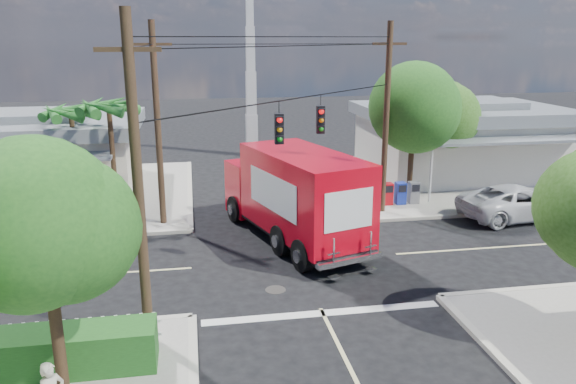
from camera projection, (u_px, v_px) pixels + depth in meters
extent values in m
plane|color=black|center=(297.00, 261.00, 21.52)|extent=(120.00, 120.00, 0.00)
cube|color=gray|center=(442.00, 179.00, 33.77)|extent=(14.00, 14.00, 0.14)
cube|color=#B4AFA0|center=(329.00, 184.00, 32.61)|extent=(0.25, 14.00, 0.14)
cube|color=#B4AFA0|center=(505.00, 213.00, 27.12)|extent=(14.00, 0.25, 0.14)
cube|color=gray|center=(58.00, 196.00, 30.13)|extent=(14.00, 14.00, 0.14)
cube|color=#B4AFA0|center=(190.00, 190.00, 31.28)|extent=(0.25, 14.00, 0.14)
cube|color=#B4AFA0|center=(21.00, 240.00, 23.48)|extent=(14.00, 0.25, 0.14)
cube|color=beige|center=(263.00, 192.00, 31.02)|extent=(0.12, 12.00, 0.01)
cube|color=beige|center=(534.00, 245.00, 23.18)|extent=(12.00, 0.12, 0.01)
cube|color=beige|center=(20.00, 279.00, 19.86)|extent=(12.00, 0.12, 0.01)
cube|color=silver|center=(323.00, 313.00, 17.44)|extent=(7.50, 0.40, 0.01)
cube|color=silver|center=(460.00, 146.00, 34.50)|extent=(11.00, 8.00, 3.40)
cube|color=gray|center=(463.00, 112.00, 33.95)|extent=(11.80, 8.80, 0.70)
cube|color=gray|center=(463.00, 104.00, 33.82)|extent=(6.05, 4.40, 0.50)
cube|color=gray|center=(505.00, 140.00, 29.52)|extent=(9.90, 1.80, 0.15)
cylinder|color=silver|center=(431.00, 174.00, 28.42)|extent=(0.12, 0.12, 2.90)
cube|color=beige|center=(41.00, 160.00, 30.94)|extent=(10.00, 8.00, 3.20)
cube|color=gray|center=(37.00, 125.00, 30.42)|extent=(10.80, 8.80, 0.70)
cube|color=gray|center=(36.00, 116.00, 30.29)|extent=(5.50, 4.40, 0.50)
cube|color=gray|center=(13.00, 159.00, 25.99)|extent=(9.00, 1.80, 0.15)
cylinder|color=silver|center=(102.00, 188.00, 26.26)|extent=(0.12, 0.12, 2.70)
cube|color=silver|center=(252.00, 135.00, 40.19)|extent=(0.80, 0.80, 3.00)
cube|color=silver|center=(251.00, 93.00, 39.39)|extent=(0.70, 0.70, 3.00)
cube|color=silver|center=(250.00, 49.00, 38.60)|extent=(0.60, 0.60, 3.00)
cube|color=silver|center=(249.00, 3.00, 37.80)|extent=(0.50, 0.50, 3.00)
cylinder|color=#422D1C|center=(56.00, 325.00, 12.71)|extent=(0.28, 0.28, 3.71)
sphere|color=#21551C|center=(44.00, 228.00, 12.09)|extent=(3.71, 3.71, 3.71)
sphere|color=#21551C|center=(26.00, 216.00, 12.15)|extent=(3.02, 3.02, 3.02)
sphere|color=#21551C|center=(59.00, 237.00, 11.89)|extent=(3.25, 3.25, 3.25)
cylinder|color=#422D1C|center=(411.00, 161.00, 28.59)|extent=(0.28, 0.28, 4.10)
sphere|color=#21551C|center=(414.00, 111.00, 27.91)|extent=(4.10, 4.10, 4.10)
sphere|color=#21551C|center=(405.00, 105.00, 27.96)|extent=(3.33, 3.33, 3.33)
sphere|color=#21551C|center=(423.00, 114.00, 27.71)|extent=(3.58, 3.58, 3.58)
cylinder|color=#422D1C|center=(440.00, 156.00, 31.18)|extent=(0.28, 0.28, 3.58)
sphere|color=#2C5615|center=(443.00, 115.00, 30.58)|extent=(3.58, 3.58, 3.58)
sphere|color=#2C5615|center=(435.00, 111.00, 30.64)|extent=(2.91, 2.91, 2.91)
sphere|color=#2C5615|center=(451.00, 118.00, 30.38)|extent=(3.14, 3.14, 3.14)
cylinder|color=#422D1C|center=(113.00, 160.00, 26.70)|extent=(0.24, 0.24, 5.00)
cone|color=#276F26|center=(129.00, 105.00, 26.15)|extent=(0.50, 2.06, 0.98)
cone|color=#276F26|center=(123.00, 103.00, 26.76)|extent=(1.92, 1.68, 0.98)
cone|color=#276F26|center=(107.00, 103.00, 26.80)|extent=(2.12, 0.95, 0.98)
cone|color=#276F26|center=(92.00, 105.00, 26.24)|extent=(1.34, 2.07, 0.98)
cone|color=#276F26|center=(89.00, 107.00, 25.50)|extent=(1.34, 2.07, 0.98)
cone|color=#276F26|center=(101.00, 108.00, 25.14)|extent=(2.12, 0.95, 0.98)
cone|color=#276F26|center=(119.00, 107.00, 25.43)|extent=(1.92, 1.68, 0.98)
cylinder|color=#422D1C|center=(76.00, 159.00, 27.84)|extent=(0.24, 0.24, 4.60)
cone|color=#276F26|center=(90.00, 110.00, 27.35)|extent=(0.50, 2.06, 0.98)
cone|color=#276F26|center=(85.00, 109.00, 27.96)|extent=(1.92, 1.68, 0.98)
cone|color=#276F26|center=(70.00, 109.00, 28.00)|extent=(2.12, 0.95, 0.98)
cone|color=#276F26|center=(55.00, 110.00, 27.44)|extent=(1.34, 2.07, 0.98)
cone|color=#276F26|center=(51.00, 112.00, 26.70)|extent=(1.34, 2.07, 0.98)
cone|color=#276F26|center=(62.00, 113.00, 26.34)|extent=(2.12, 0.95, 0.98)
cone|color=#276F26|center=(80.00, 112.00, 26.63)|extent=(1.92, 1.68, 0.98)
cylinder|color=#473321|center=(138.00, 189.00, 14.52)|extent=(0.28, 0.28, 9.00)
cube|color=#473321|center=(128.00, 49.00, 13.59)|extent=(1.60, 0.12, 0.12)
cylinder|color=#473321|center=(386.00, 121.00, 26.12)|extent=(0.28, 0.28, 9.00)
cube|color=#473321|center=(390.00, 44.00, 25.19)|extent=(1.60, 0.12, 0.12)
cylinder|color=#473321|center=(158.00, 127.00, 24.40)|extent=(0.28, 0.28, 9.00)
cube|color=#473321|center=(153.00, 44.00, 23.47)|extent=(1.60, 0.12, 0.12)
cylinder|color=black|center=(298.00, 98.00, 19.87)|extent=(10.43, 10.43, 0.04)
cube|color=black|center=(279.00, 129.00, 19.23)|extent=(0.30, 0.24, 1.05)
sphere|color=red|center=(280.00, 120.00, 19.01)|extent=(0.20, 0.20, 0.20)
cube|color=black|center=(320.00, 120.00, 21.35)|extent=(0.30, 0.24, 1.05)
sphere|color=red|center=(321.00, 112.00, 21.13)|extent=(0.20, 0.20, 0.20)
cube|color=silver|center=(46.00, 344.00, 14.78)|extent=(5.94, 0.05, 0.08)
cube|color=silver|center=(45.00, 330.00, 14.68)|extent=(5.94, 0.05, 0.08)
cube|color=silver|center=(155.00, 329.00, 15.21)|extent=(0.09, 0.06, 1.00)
cube|color=#1D4B19|center=(29.00, 354.00, 13.94)|extent=(6.20, 1.20, 1.10)
cube|color=#B40B14|center=(387.00, 194.00, 28.19)|extent=(0.50, 0.50, 1.10)
cube|color=#192C9B|center=(400.00, 193.00, 28.30)|extent=(0.50, 0.50, 1.10)
cube|color=slate|center=(414.00, 192.00, 28.42)|extent=(0.50, 0.50, 1.10)
cube|color=black|center=(292.00, 225.00, 23.75)|extent=(5.05, 9.03, 0.28)
cube|color=red|center=(259.00, 186.00, 26.41)|extent=(3.11, 2.61, 2.44)
cube|color=black|center=(252.00, 174.00, 26.95)|extent=(2.31, 0.97, 1.06)
cube|color=silver|center=(250.00, 197.00, 27.47)|extent=(2.48, 0.90, 0.39)
cube|color=red|center=(304.00, 193.00, 22.45)|extent=(4.59, 6.98, 3.22)
cube|color=white|center=(334.00, 185.00, 23.03)|extent=(1.23, 3.82, 1.44)
cube|color=white|center=(272.00, 193.00, 21.78)|extent=(1.23, 3.82, 1.44)
cube|color=white|center=(349.00, 210.00, 19.63)|extent=(1.91, 0.63, 1.44)
cube|color=silver|center=(350.00, 260.00, 20.00)|extent=(2.63, 1.07, 0.20)
cube|color=silver|center=(333.00, 254.00, 19.41)|extent=(0.50, 0.21, 1.11)
cube|color=silver|center=(370.00, 246.00, 20.10)|extent=(0.50, 0.21, 1.11)
cylinder|color=black|center=(235.00, 209.00, 25.93)|extent=(0.71, 1.27, 1.22)
cylinder|color=black|center=(284.00, 202.00, 27.07)|extent=(0.71, 1.27, 1.22)
cylinder|color=black|center=(302.00, 255.00, 20.42)|extent=(0.71, 1.27, 1.22)
cylinder|color=black|center=(361.00, 244.00, 21.56)|extent=(0.71, 1.27, 1.22)
imported|color=silver|center=(519.00, 202.00, 26.39)|extent=(5.99, 3.27, 1.59)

